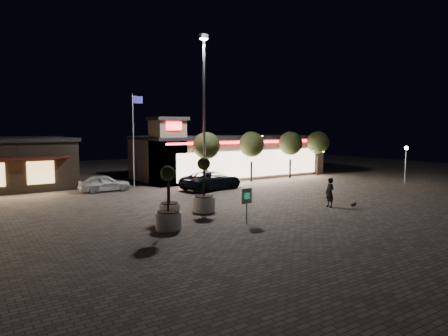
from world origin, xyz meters
TOP-DOWN VIEW (x-y plane):
  - ground at (0.00, 0.00)m, footprint 90.00×90.00m
  - retail_building at (9.51, 15.82)m, footprint 20.40×8.40m
  - floodlight_pole at (2.00, 8.00)m, footprint 0.60×0.40m
  - flagpole at (-1.90, 13.00)m, footprint 0.95×0.10m
  - lamp_post_east at (20.00, 2.00)m, footprint 0.36×0.36m
  - string_tree_a at (4.00, 11.00)m, footprint 2.42×2.42m
  - string_tree_b at (9.00, 11.00)m, footprint 2.42×2.42m
  - string_tree_c at (14.00, 11.00)m, footprint 2.42×2.42m
  - string_tree_d at (18.00, 11.00)m, footprint 2.42×2.42m
  - pickup_truck at (3.23, 8.90)m, footprint 5.90×3.51m
  - white_sedan at (-4.63, 12.66)m, footprint 4.10×1.79m
  - pedestrian at (5.66, -1.79)m, footprint 0.56×0.76m
  - dog at (6.73, -2.86)m, footprint 0.47×0.17m
  - planter_left at (-4.30, 1.28)m, footprint 1.18×1.18m
  - planter_mid at (-5.56, -1.21)m, footprint 1.32×1.32m
  - planter_right at (-1.83, 1.56)m, footprint 1.37×1.37m
  - valet_sign at (-1.47, -2.37)m, footprint 0.63×0.10m

SIDE VIEW (x-z plane):
  - ground at x=0.00m, z-range 0.00..0.00m
  - dog at x=6.73m, z-range 0.12..0.38m
  - white_sedan at x=-4.63m, z-range 0.00..1.37m
  - pickup_truck at x=3.23m, z-range 0.00..1.54m
  - planter_left at x=-4.30m, z-range -0.55..2.35m
  - pedestrian at x=5.66m, z-range 0.00..1.92m
  - planter_mid at x=-5.56m, z-range -0.62..2.62m
  - planter_right at x=-1.83m, z-range -0.64..2.72m
  - valet_sign at x=-1.47m, z-range 0.38..2.29m
  - retail_building at x=9.51m, z-range -0.84..5.26m
  - lamp_post_east at x=20.00m, z-range 0.72..4.20m
  - string_tree_a at x=4.00m, z-range 1.17..5.95m
  - string_tree_b at x=9.00m, z-range 1.17..5.95m
  - string_tree_c at x=14.00m, z-range 1.17..5.95m
  - string_tree_d at x=18.00m, z-range 1.17..5.95m
  - flagpole at x=-1.90m, z-range 0.74..8.74m
  - floodlight_pole at x=2.00m, z-range 0.83..13.21m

